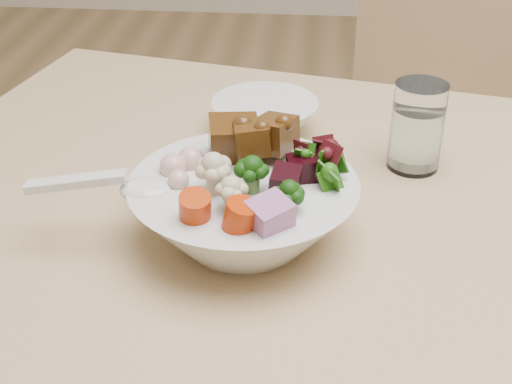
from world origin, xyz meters
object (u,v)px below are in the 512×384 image
(dining_table, at_px, (503,310))
(chair_far, at_px, (420,142))
(food_bowl, at_px, (246,206))
(side_bowl, at_px, (265,118))
(water_glass, at_px, (417,130))

(dining_table, height_order, chair_far, chair_far)
(food_bowl, bearing_deg, chair_far, 67.87)
(food_bowl, height_order, side_bowl, food_bowl)
(side_bowl, bearing_deg, water_glass, -20.92)
(food_bowl, xyz_separation_m, side_bowl, (0.00, 0.25, -0.02))
(side_bowl, bearing_deg, chair_far, 57.58)
(food_bowl, bearing_deg, side_bowl, 89.96)
(dining_table, relative_size, chair_far, 1.94)
(side_bowl, bearing_deg, dining_table, -42.66)
(dining_table, xyz_separation_m, side_bowl, (-0.28, 0.26, 0.09))
(chair_far, relative_size, water_glass, 7.63)
(food_bowl, height_order, water_glass, food_bowl)
(dining_table, distance_m, water_glass, 0.24)
(food_bowl, bearing_deg, water_glass, 42.53)
(chair_far, bearing_deg, dining_table, -65.36)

